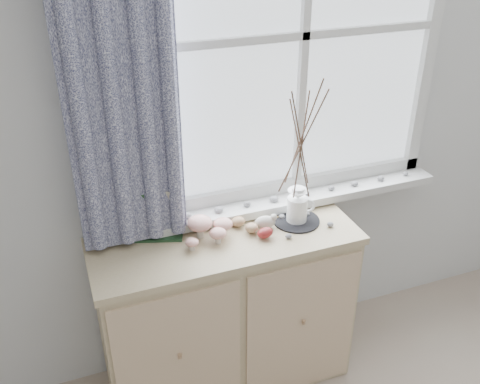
{
  "coord_description": "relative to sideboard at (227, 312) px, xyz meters",
  "views": [
    {
      "loc": [
        -0.78,
        -0.1,
        2.18
      ],
      "look_at": [
        -0.1,
        1.7,
        1.1
      ],
      "focal_mm": 40.0,
      "sensor_mm": 36.0,
      "label": 1
    }
  ],
  "objects": [
    {
      "name": "songbird_figurine",
      "position": [
        0.2,
        0.02,
        0.46
      ],
      "size": [
        0.14,
        0.08,
        0.07
      ],
      "primitive_type": null,
      "rotation": [
        0.0,
        0.0,
        -0.19
      ],
      "color": "beige",
      "rests_on": "sideboard"
    },
    {
      "name": "botanical_book",
      "position": [
        -0.32,
        0.11,
        0.55
      ],
      "size": [
        0.39,
        0.24,
        0.25
      ],
      "primitive_type": null,
      "rotation": [
        0.0,
        0.0,
        -0.32
      ],
      "color": "#1C3B20",
      "rests_on": "sideboard"
    },
    {
      "name": "sideboard_pebbles",
      "position": [
        0.33,
        0.01,
        0.43
      ],
      "size": [
        0.33,
        0.23,
        0.02
      ],
      "color": "gray",
      "rests_on": "sideboard"
    },
    {
      "name": "sideboard",
      "position": [
        0.0,
        0.0,
        0.0
      ],
      "size": [
        1.2,
        0.45,
        0.85
      ],
      "color": "tan",
      "rests_on": "ground"
    },
    {
      "name": "wooden_eggs",
      "position": [
        0.12,
        0.01,
        0.45
      ],
      "size": [
        0.14,
        0.17,
        0.07
      ],
      "color": "tan",
      "rests_on": "sideboard"
    },
    {
      "name": "crocheted_doily",
      "position": [
        0.35,
        0.02,
        0.43
      ],
      "size": [
        0.22,
        0.22,
        0.01
      ],
      "primitive_type": "cylinder",
      "color": "black",
      "rests_on": "sideboard"
    },
    {
      "name": "twig_pitcher",
      "position": [
        0.36,
        0.02,
        0.84
      ],
      "size": [
        0.33,
        0.33,
        0.72
      ],
      "rotation": [
        0.0,
        0.0,
        -0.39
      ],
      "color": "white",
      "rests_on": "crocheted_doily"
    },
    {
      "name": "toadstool_cluster",
      "position": [
        -0.07,
        0.03,
        0.48
      ],
      "size": [
        0.23,
        0.17,
        0.1
      ],
      "color": "beige",
      "rests_on": "sideboard"
    }
  ]
}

